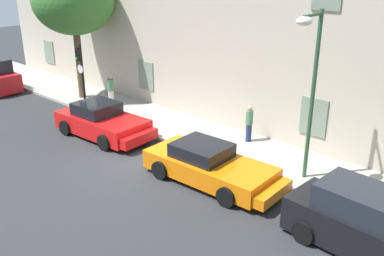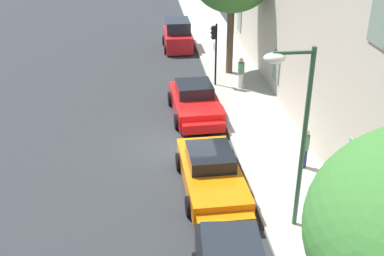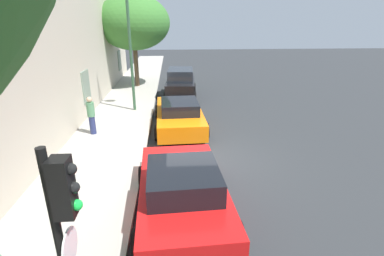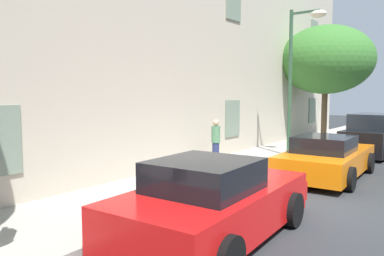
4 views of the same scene
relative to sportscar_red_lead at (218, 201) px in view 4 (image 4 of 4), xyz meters
name	(u,v)px [view 4 (image 4 of 4)]	position (x,y,z in m)	size (l,w,h in m)	color
ground_plane	(315,206)	(2.85, -0.84, -0.63)	(80.00, 80.00, 0.00)	#2B2D30
sidewalk	(192,181)	(2.85, 2.74, -0.56)	(60.00, 3.10, 0.14)	#A8A399
building_facade	(110,13)	(2.85, 6.15, 4.68)	(35.99, 4.22, 10.57)	#BCB29E
sportscar_red_lead	(218,201)	(0.00, 0.00, 0.00)	(4.71, 2.41, 1.46)	red
sportscar_yellow_flank	(329,158)	(6.23, -0.11, -0.04)	(5.09, 2.30, 1.33)	orange
hatchback_parked	(373,136)	(11.44, -0.36, 0.19)	(3.92, 2.07, 1.78)	black
tree_midblock	(326,60)	(14.48, 2.65, 3.78)	(4.89, 4.89, 6.07)	brown
street_lamp	(301,55)	(8.52, 1.74, 3.46)	(0.44, 1.42, 5.72)	#2D5138
pedestrian_strolling	(216,141)	(5.22, 3.49, 0.33)	(0.43, 0.43, 1.57)	navy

